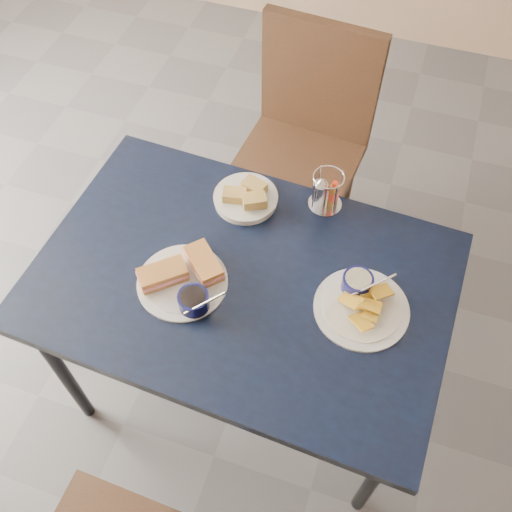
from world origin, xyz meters
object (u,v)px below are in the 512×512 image
(sandwich_plate, at_px, (185,279))
(condiment_caddy, at_px, (325,193))
(chair_far, at_px, (304,132))
(bread_basket, at_px, (246,197))
(plantain_plate, at_px, (360,299))
(dining_table, at_px, (243,288))

(sandwich_plate, bearing_deg, condiment_caddy, 54.14)
(chair_far, bearing_deg, sandwich_plate, -97.38)
(chair_far, relative_size, bread_basket, 4.83)
(chair_far, relative_size, plantain_plate, 3.63)
(chair_far, bearing_deg, condiment_caddy, -68.98)
(chair_far, distance_m, bread_basket, 0.60)
(plantain_plate, bearing_deg, chair_far, 114.97)
(sandwich_plate, distance_m, bread_basket, 0.36)
(bread_basket, xyz_separation_m, condiment_caddy, (0.24, 0.07, 0.04))
(sandwich_plate, bearing_deg, dining_table, 26.31)
(bread_basket, distance_m, condiment_caddy, 0.26)
(sandwich_plate, relative_size, bread_basket, 1.44)
(sandwich_plate, bearing_deg, chair_far, 82.62)
(dining_table, bearing_deg, chair_far, 92.13)
(chair_far, xyz_separation_m, plantain_plate, (0.38, -0.82, 0.19))
(dining_table, distance_m, plantain_plate, 0.36)
(dining_table, height_order, sandwich_plate, sandwich_plate)
(chair_far, relative_size, condiment_caddy, 7.38)
(dining_table, bearing_deg, sandwich_plate, -153.69)
(chair_far, distance_m, plantain_plate, 0.93)
(condiment_caddy, bearing_deg, chair_far, 111.02)
(chair_far, relative_size, sandwich_plate, 3.35)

